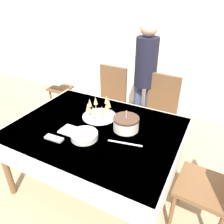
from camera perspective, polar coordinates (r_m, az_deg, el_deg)
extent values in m
plane|color=tan|center=(2.55, -3.70, -17.72)|extent=(12.00, 12.00, 0.00)
cube|color=silver|center=(3.58, 12.93, 20.57)|extent=(8.00, 0.05, 2.70)
cube|color=silver|center=(2.09, -4.32, -4.45)|extent=(1.55, 1.18, 0.03)
cube|color=silver|center=(2.14, -4.23, -6.45)|extent=(1.58, 1.21, 0.21)
cylinder|color=brown|center=(2.43, -25.91, -12.95)|extent=(0.06, 0.06, 0.69)
cylinder|color=brown|center=(3.00, -10.48, -1.53)|extent=(0.06, 0.06, 0.69)
cylinder|color=brown|center=(2.51, 16.91, -9.30)|extent=(0.06, 0.06, 0.69)
cube|color=brown|center=(2.99, -1.49, 1.32)|extent=(0.43, 0.43, 0.04)
cube|color=brown|center=(3.02, 0.32, 7.35)|extent=(0.40, 0.05, 0.50)
cylinder|color=brown|center=(2.90, -0.18, -5.13)|extent=(0.04, 0.04, 0.44)
cylinder|color=brown|center=(3.06, -6.05, -3.22)|extent=(0.04, 0.04, 0.44)
cylinder|color=brown|center=(3.17, 3.04, -1.89)|extent=(0.04, 0.04, 0.44)
cylinder|color=brown|center=(3.32, -2.52, -0.29)|extent=(0.04, 0.04, 0.44)
cube|color=brown|center=(2.76, 11.30, -1.88)|extent=(0.45, 0.45, 0.04)
cube|color=brown|center=(2.80, 13.26, 4.63)|extent=(0.40, 0.06, 0.50)
cylinder|color=brown|center=(2.71, 12.99, -8.91)|extent=(0.04, 0.04, 0.44)
cylinder|color=brown|center=(2.80, 6.04, -6.71)|extent=(0.04, 0.04, 0.44)
cylinder|color=brown|center=(2.99, 15.32, -5.12)|extent=(0.04, 0.04, 0.44)
cylinder|color=brown|center=(3.08, 8.97, -3.26)|extent=(0.04, 0.04, 0.44)
cube|color=brown|center=(2.03, 22.83, -17.56)|extent=(0.44, 0.44, 0.04)
cylinder|color=brown|center=(2.10, 15.28, -23.97)|extent=(0.04, 0.04, 0.44)
cylinder|color=brown|center=(2.33, 18.00, -17.41)|extent=(0.04, 0.04, 0.44)
cylinder|color=brown|center=(2.33, 27.00, -19.74)|extent=(0.04, 0.04, 0.44)
cylinder|color=silver|center=(2.02, 3.68, -3.26)|extent=(0.24, 0.24, 0.11)
cylinder|color=#4C3323|center=(1.99, 3.74, -1.74)|extent=(0.24, 0.24, 0.02)
cylinder|color=pink|center=(1.97, 3.77, -0.77)|extent=(0.01, 0.01, 0.06)
sphere|color=#F9CC4C|center=(1.95, 3.81, 0.19)|extent=(0.01, 0.01, 0.01)
cylinder|color=silver|center=(2.25, -3.31, -1.12)|extent=(0.35, 0.35, 0.01)
cylinder|color=silver|center=(2.20, -1.45, -1.73)|extent=(0.05, 0.05, 0.00)
cylinder|color=silver|center=(2.17, -1.46, -0.73)|extent=(0.01, 0.01, 0.08)
cone|color=#E0CC72|center=(2.13, -1.49, 1.25)|extent=(0.04, 0.04, 0.08)
cylinder|color=silver|center=(2.27, -0.75, -0.62)|extent=(0.05, 0.05, 0.00)
cylinder|color=silver|center=(2.25, -0.76, 0.36)|extent=(0.01, 0.01, 0.08)
cone|color=#E0CC72|center=(2.21, -0.77, 2.29)|extent=(0.04, 0.04, 0.08)
cylinder|color=silver|center=(2.34, -1.42, 0.44)|extent=(0.05, 0.05, 0.00)
cylinder|color=silver|center=(2.32, -1.43, 1.40)|extent=(0.01, 0.01, 0.08)
cone|color=#E0CC72|center=(2.28, -1.45, 3.28)|extent=(0.04, 0.04, 0.08)
cylinder|color=silver|center=(2.33, -4.20, 0.19)|extent=(0.05, 0.05, 0.00)
cylinder|color=silver|center=(2.31, -4.24, 1.15)|extent=(0.01, 0.01, 0.08)
cone|color=#E0CC72|center=(2.27, -4.32, 3.03)|extent=(0.04, 0.04, 0.08)
cylinder|color=silver|center=(2.30, -5.69, -0.36)|extent=(0.05, 0.05, 0.00)
cylinder|color=silver|center=(2.28, -5.74, 0.61)|extent=(0.01, 0.01, 0.08)
cone|color=#E0CC72|center=(2.24, -5.85, 2.51)|extent=(0.04, 0.04, 0.08)
cylinder|color=silver|center=(2.21, -6.15, -1.65)|extent=(0.05, 0.05, 0.00)
cylinder|color=silver|center=(2.19, -6.21, -0.65)|extent=(0.01, 0.01, 0.08)
cone|color=#E0CC72|center=(2.15, -6.33, 1.31)|extent=(0.04, 0.04, 0.08)
cylinder|color=silver|center=(2.15, -4.82, -2.62)|extent=(0.05, 0.05, 0.00)
cylinder|color=silver|center=(2.13, -4.87, -1.60)|extent=(0.01, 0.01, 0.08)
cone|color=#E0CC72|center=(2.08, -4.96, 0.40)|extent=(0.04, 0.04, 0.08)
cylinder|color=silver|center=(2.15, -2.59, -2.58)|extent=(0.05, 0.05, 0.00)
cylinder|color=silver|center=(2.12, -2.62, -1.56)|extent=(0.01, 0.01, 0.08)
cone|color=#E0CC72|center=(2.08, -2.67, 0.44)|extent=(0.04, 0.04, 0.08)
cylinder|color=silver|center=(1.95, -7.21, -6.69)|extent=(0.24, 0.24, 0.01)
cylinder|color=silver|center=(1.95, -7.23, -6.53)|extent=(0.24, 0.24, 0.01)
cylinder|color=silver|center=(1.94, -7.24, -6.36)|extent=(0.24, 0.24, 0.01)
cylinder|color=silver|center=(1.94, -7.25, -6.19)|extent=(0.24, 0.24, 0.01)
cylinder|color=silver|center=(1.93, -7.27, -6.03)|extent=(0.24, 0.24, 0.01)
cylinder|color=silver|center=(1.93, -7.28, -5.86)|extent=(0.24, 0.24, 0.01)
cylinder|color=silver|center=(1.93, -7.29, -5.69)|extent=(0.24, 0.24, 0.01)
cylinder|color=silver|center=(1.92, -7.31, -5.52)|extent=(0.24, 0.24, 0.01)
cube|color=silver|center=(1.88, 3.42, -8.14)|extent=(0.30, 0.08, 0.00)
cube|color=silver|center=(1.98, -14.89, -6.67)|extent=(0.17, 0.07, 0.02)
cube|color=white|center=(2.07, -11.23, -4.67)|extent=(0.15, 0.15, 0.01)
cylinder|color=#3F4C72|center=(3.10, 6.58, 0.75)|extent=(0.11, 0.11, 0.77)
cylinder|color=#3F4C72|center=(3.06, 9.36, 0.07)|extent=(0.11, 0.11, 0.77)
cylinder|color=black|center=(2.81, 8.94, 12.72)|extent=(0.28, 0.28, 0.61)
sphere|color=#D8B293|center=(2.72, 9.65, 20.92)|extent=(0.21, 0.21, 0.21)
cube|color=brown|center=(3.42, -13.38, 6.07)|extent=(0.30, 0.30, 0.03)
cube|color=silver|center=(3.30, -14.78, 7.81)|extent=(0.33, 0.20, 0.02)
cylinder|color=brown|center=(3.53, -15.35, 1.50)|extent=(0.03, 0.03, 0.54)
cylinder|color=brown|center=(3.40, -12.57, 0.72)|extent=(0.03, 0.03, 0.54)
cylinder|color=brown|center=(3.68, -13.12, 2.95)|extent=(0.03, 0.03, 0.54)
cylinder|color=brown|center=(3.55, -10.37, 2.24)|extent=(0.03, 0.03, 0.54)
cube|color=orange|center=(3.27, -19.92, -5.01)|extent=(0.28, 0.17, 0.22)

